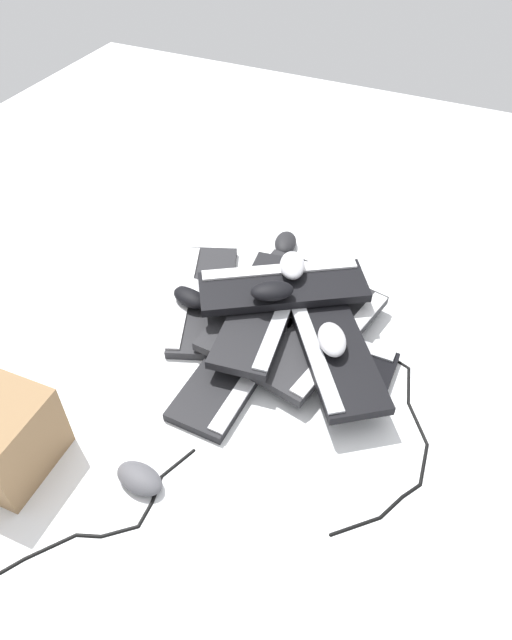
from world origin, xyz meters
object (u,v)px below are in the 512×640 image
at_px(keyboard_8, 283,286).
at_px(mouse_6, 285,243).
at_px(keyboard_0, 266,312).
at_px(keyboard_1, 203,298).
at_px(mouse_5, 191,297).
at_px(mouse_7, 140,478).
at_px(mouse_0, 240,335).
at_px(keyboard_5, 263,310).
at_px(keyboard_3, 309,349).
at_px(keyboard_4, 262,304).
at_px(mouse_3, 332,339).
at_px(keyboard_2, 237,364).
at_px(keyboard_6, 324,336).
at_px(mouse_2, 272,291).
at_px(keyboard_7, 332,345).
at_px(mouse_1, 292,265).
at_px(mouse_4, 195,289).

distance_m(keyboard_8, mouse_6, 0.31).
distance_m(keyboard_0, keyboard_1, 0.18).
bearing_deg(mouse_5, mouse_7, -59.69).
height_order(mouse_0, mouse_7, mouse_0).
xyz_separation_m(keyboard_5, mouse_5, (-0.01, 0.21, -0.02)).
xyz_separation_m(keyboard_3, mouse_0, (-0.06, 0.17, 0.04)).
xyz_separation_m(keyboard_4, mouse_6, (0.31, 0.06, -0.02)).
bearing_deg(mouse_3, keyboard_8, 24.05).
bearing_deg(keyboard_2, keyboard_6, -47.86).
bearing_deg(mouse_2, mouse_3, -53.00).
xyz_separation_m(keyboard_6, mouse_6, (0.35, 0.25, -0.02)).
bearing_deg(keyboard_8, mouse_0, 163.88).
distance_m(keyboard_7, mouse_1, 0.25).
distance_m(keyboard_8, mouse_0, 0.18).
bearing_deg(mouse_0, keyboard_1, -24.71).
relative_size(mouse_4, mouse_7, 1.00).
relative_size(keyboard_5, mouse_3, 4.14).
bearing_deg(keyboard_4, keyboard_5, -153.83).
xyz_separation_m(mouse_2, mouse_5, (-0.02, 0.23, -0.09)).
bearing_deg(keyboard_5, keyboard_8, -16.11).
height_order(mouse_2, mouse_7, mouse_2).
bearing_deg(keyboard_3, mouse_1, 36.36).
height_order(mouse_0, mouse_4, same).
height_order(mouse_1, mouse_3, mouse_1).
bearing_deg(mouse_4, keyboard_4, -152.80).
xyz_separation_m(keyboard_4, mouse_5, (-0.06, 0.19, 0.01)).
relative_size(keyboard_1, keyboard_7, 1.04).
xyz_separation_m(keyboard_6, mouse_0, (-0.09, 0.19, 0.01)).
bearing_deg(keyboard_1, mouse_3, -102.52).
xyz_separation_m(keyboard_2, keyboard_3, (0.12, -0.15, 0.00)).
distance_m(keyboard_0, keyboard_8, 0.10).
height_order(keyboard_4, keyboard_7, keyboard_7).
height_order(keyboard_2, mouse_6, mouse_6).
bearing_deg(keyboard_8, keyboard_7, -123.18).
bearing_deg(mouse_5, mouse_3, 6.59).
height_order(keyboard_7, mouse_6, keyboard_7).
bearing_deg(mouse_4, keyboard_2, 160.18).
height_order(mouse_5, mouse_7, mouse_5).
distance_m(mouse_5, mouse_7, 0.54).
distance_m(keyboard_5, keyboard_8, 0.09).
relative_size(keyboard_8, mouse_1, 4.11).
distance_m(keyboard_3, keyboard_4, 0.18).
xyz_separation_m(keyboard_0, mouse_7, (-0.58, 0.03, 0.01)).
bearing_deg(keyboard_2, mouse_1, -6.71).
distance_m(keyboard_6, mouse_5, 0.38).
relative_size(mouse_2, mouse_7, 1.00).
xyz_separation_m(keyboard_3, mouse_2, (0.04, 0.12, 0.13)).
height_order(keyboard_5, mouse_2, mouse_2).
distance_m(keyboard_6, mouse_6, 0.43).
xyz_separation_m(keyboard_0, mouse_3, (-0.11, -0.22, 0.10)).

